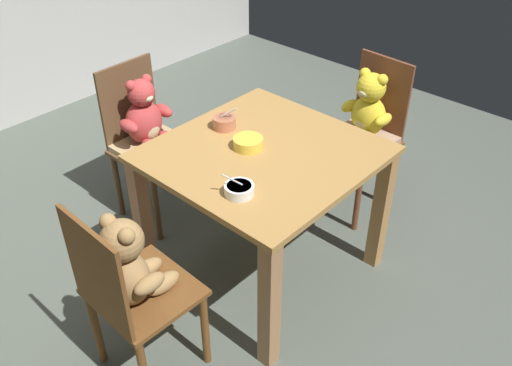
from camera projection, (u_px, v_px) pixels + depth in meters
name	position (u px, v px, depth m)	size (l,w,h in m)	color
ground_plane	(263.00, 268.00, 3.08)	(5.20, 5.20, 0.04)	#4E554C
dining_table	(263.00, 176.00, 2.71)	(0.99, 0.97, 0.76)	#A1753C
teddy_chair_far_center	(147.00, 129.00, 3.15)	(0.42, 0.42, 0.94)	brown
teddy_chair_near_left	(129.00, 275.00, 2.19)	(0.40, 0.43, 0.92)	brown
teddy_chair_near_right	(365.00, 121.00, 3.21)	(0.43, 0.41, 0.94)	brown
porridge_bowl_yellow_center	(248.00, 143.00, 2.64)	(0.15, 0.15, 0.05)	yellow
porridge_bowl_terracotta_far_center	(224.00, 122.00, 2.79)	(0.12, 0.12, 0.12)	#BB6D4B
porridge_bowl_white_near_left	(239.00, 189.00, 2.33)	(0.13, 0.13, 0.11)	silver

